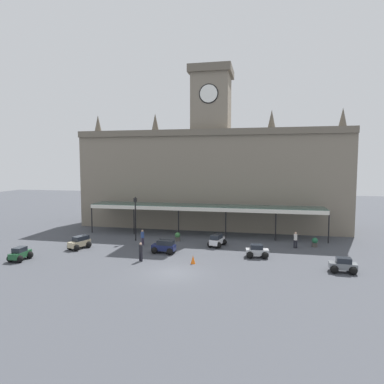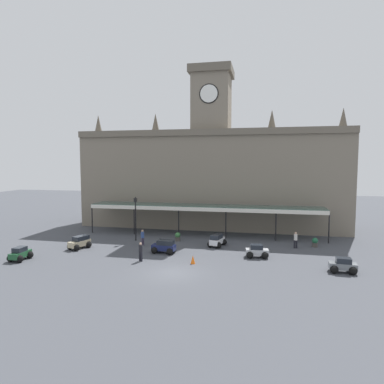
{
  "view_description": "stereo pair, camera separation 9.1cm",
  "coord_description": "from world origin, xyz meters",
  "px_view_note": "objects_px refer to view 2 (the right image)",
  "views": [
    {
      "loc": [
        6.72,
        -24.91,
        8.63
      ],
      "look_at": [
        0.0,
        7.41,
        5.77
      ],
      "focal_mm": 31.49,
      "sensor_mm": 36.0,
      "label": 1
    },
    {
      "loc": [
        6.81,
        -24.89,
        8.63
      ],
      "look_at": [
        0.0,
        7.41,
        5.77
      ],
      "focal_mm": 31.49,
      "sensor_mm": 36.0,
      "label": 2
    }
  ],
  "objects_px": {
    "car_silver_sedan": "(257,252)",
    "planter_near_kerb": "(178,237)",
    "planter_by_canopy": "(315,242)",
    "victorian_lamppost": "(136,213)",
    "car_white_estate": "(217,241)",
    "car_beige_estate": "(80,243)",
    "traffic_cone": "(193,260)",
    "car_grey_sedan": "(343,266)",
    "pedestrian_crossing_forecourt": "(143,237)",
    "pedestrian_beside_cars": "(141,251)",
    "car_green_sedan": "(20,254)",
    "car_navy_estate": "(164,247)",
    "pedestrian_near_entrance": "(296,239)"
  },
  "relations": [
    {
      "from": "car_silver_sedan",
      "to": "planter_near_kerb",
      "type": "distance_m",
      "value": 9.98
    },
    {
      "from": "planter_by_canopy",
      "to": "victorian_lamppost",
      "type": "bearing_deg",
      "value": -176.83
    },
    {
      "from": "car_white_estate",
      "to": "planter_by_canopy",
      "type": "bearing_deg",
      "value": 10.34
    },
    {
      "from": "car_beige_estate",
      "to": "planter_by_canopy",
      "type": "bearing_deg",
      "value": 13.38
    },
    {
      "from": "car_white_estate",
      "to": "victorian_lamppost",
      "type": "relative_size",
      "value": 0.49
    },
    {
      "from": "victorian_lamppost",
      "to": "traffic_cone",
      "type": "height_order",
      "value": "victorian_lamppost"
    },
    {
      "from": "car_grey_sedan",
      "to": "victorian_lamppost",
      "type": "distance_m",
      "value": 21.39
    },
    {
      "from": "pedestrian_crossing_forecourt",
      "to": "pedestrian_beside_cars",
      "type": "bearing_deg",
      "value": -71.44
    },
    {
      "from": "traffic_cone",
      "to": "car_green_sedan",
      "type": "bearing_deg",
      "value": -172.16
    },
    {
      "from": "car_green_sedan",
      "to": "planter_by_canopy",
      "type": "distance_m",
      "value": 28.35
    },
    {
      "from": "car_beige_estate",
      "to": "victorian_lamppost",
      "type": "height_order",
      "value": "victorian_lamppost"
    },
    {
      "from": "planter_by_canopy",
      "to": "car_silver_sedan",
      "type": "bearing_deg",
      "value": -138.37
    },
    {
      "from": "car_beige_estate",
      "to": "pedestrian_crossing_forecourt",
      "type": "height_order",
      "value": "pedestrian_crossing_forecourt"
    },
    {
      "from": "car_green_sedan",
      "to": "pedestrian_beside_cars",
      "type": "distance_m",
      "value": 10.8
    },
    {
      "from": "car_grey_sedan",
      "to": "traffic_cone",
      "type": "bearing_deg",
      "value": -179.21
    },
    {
      "from": "car_grey_sedan",
      "to": "car_navy_estate",
      "type": "bearing_deg",
      "value": 170.41
    },
    {
      "from": "pedestrian_crossing_forecourt",
      "to": "car_beige_estate",
      "type": "bearing_deg",
      "value": -156.8
    },
    {
      "from": "car_white_estate",
      "to": "planter_near_kerb",
      "type": "distance_m",
      "value": 4.84
    },
    {
      "from": "planter_near_kerb",
      "to": "car_navy_estate",
      "type": "bearing_deg",
      "value": -90.25
    },
    {
      "from": "car_grey_sedan",
      "to": "pedestrian_crossing_forecourt",
      "type": "relative_size",
      "value": 1.26
    },
    {
      "from": "car_navy_estate",
      "to": "planter_near_kerb",
      "type": "height_order",
      "value": "car_navy_estate"
    },
    {
      "from": "car_white_estate",
      "to": "car_beige_estate",
      "type": "bearing_deg",
      "value": -164.43
    },
    {
      "from": "car_white_estate",
      "to": "car_green_sedan",
      "type": "bearing_deg",
      "value": -152.61
    },
    {
      "from": "car_white_estate",
      "to": "car_grey_sedan",
      "type": "distance_m",
      "value": 12.52
    },
    {
      "from": "car_navy_estate",
      "to": "pedestrian_beside_cars",
      "type": "distance_m",
      "value": 3.26
    },
    {
      "from": "car_beige_estate",
      "to": "car_green_sedan",
      "type": "height_order",
      "value": "car_beige_estate"
    },
    {
      "from": "car_green_sedan",
      "to": "pedestrian_near_entrance",
      "type": "bearing_deg",
      "value": 21.12
    },
    {
      "from": "car_beige_estate",
      "to": "victorian_lamppost",
      "type": "distance_m",
      "value": 6.67
    },
    {
      "from": "car_green_sedan",
      "to": "planter_by_canopy",
      "type": "height_order",
      "value": "car_green_sedan"
    },
    {
      "from": "victorian_lamppost",
      "to": "car_silver_sedan",
      "type": "bearing_deg",
      "value": -16.98
    },
    {
      "from": "car_navy_estate",
      "to": "pedestrian_beside_cars",
      "type": "bearing_deg",
      "value": -112.58
    },
    {
      "from": "pedestrian_beside_cars",
      "to": "traffic_cone",
      "type": "xyz_separation_m",
      "value": [
        4.65,
        0.22,
        -0.55
      ]
    },
    {
      "from": "victorian_lamppost",
      "to": "car_grey_sedan",
      "type": "bearing_deg",
      "value": -19.3
    },
    {
      "from": "car_navy_estate",
      "to": "car_grey_sedan",
      "type": "xyz_separation_m",
      "value": [
        15.45,
        -2.61,
        -0.06
      ]
    },
    {
      "from": "car_green_sedan",
      "to": "car_silver_sedan",
      "type": "bearing_deg",
      "value": 14.2
    },
    {
      "from": "car_navy_estate",
      "to": "car_beige_estate",
      "type": "bearing_deg",
      "value": -179.43
    },
    {
      "from": "car_silver_sedan",
      "to": "traffic_cone",
      "type": "bearing_deg",
      "value": -149.78
    },
    {
      "from": "car_grey_sedan",
      "to": "planter_by_canopy",
      "type": "bearing_deg",
      "value": 96.59
    },
    {
      "from": "car_navy_estate",
      "to": "pedestrian_beside_cars",
      "type": "height_order",
      "value": "pedestrian_beside_cars"
    },
    {
      "from": "car_navy_estate",
      "to": "planter_near_kerb",
      "type": "xyz_separation_m",
      "value": [
        0.02,
        5.18,
        -0.07
      ]
    },
    {
      "from": "pedestrian_beside_cars",
      "to": "planter_by_canopy",
      "type": "xyz_separation_m",
      "value": [
        15.77,
        8.47,
        -0.42
      ]
    },
    {
      "from": "pedestrian_near_entrance",
      "to": "traffic_cone",
      "type": "distance_m",
      "value": 11.7
    },
    {
      "from": "car_green_sedan",
      "to": "pedestrian_near_entrance",
      "type": "height_order",
      "value": "pedestrian_near_entrance"
    },
    {
      "from": "car_white_estate",
      "to": "planter_by_canopy",
      "type": "xyz_separation_m",
      "value": [
        9.9,
        1.81,
        -0.07
      ]
    },
    {
      "from": "planter_by_canopy",
      "to": "pedestrian_beside_cars",
      "type": "bearing_deg",
      "value": -151.76
    },
    {
      "from": "car_navy_estate",
      "to": "car_grey_sedan",
      "type": "distance_m",
      "value": 15.67
    },
    {
      "from": "car_beige_estate",
      "to": "car_navy_estate",
      "type": "bearing_deg",
      "value": 0.57
    },
    {
      "from": "car_green_sedan",
      "to": "victorian_lamppost",
      "type": "bearing_deg",
      "value": 51.93
    },
    {
      "from": "car_beige_estate",
      "to": "car_green_sedan",
      "type": "relative_size",
      "value": 1.17
    },
    {
      "from": "car_beige_estate",
      "to": "planter_near_kerb",
      "type": "bearing_deg",
      "value": 30.71
    }
  ]
}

